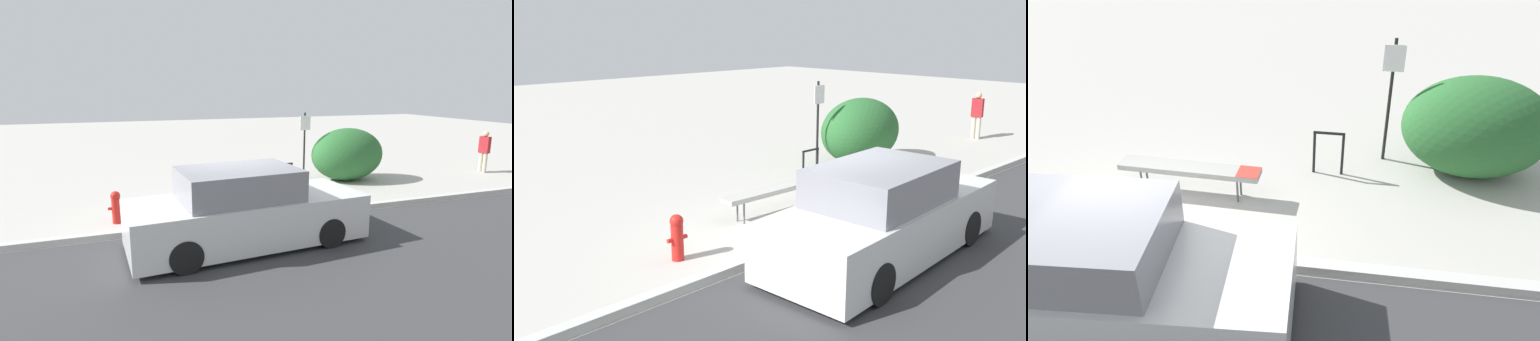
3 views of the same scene
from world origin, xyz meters
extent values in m
plane|color=#ADAAA3|center=(0.00, 0.00, 0.00)|extent=(60.00, 60.00, 0.00)
cube|color=#B7B7B2|center=(0.00, 0.00, 0.07)|extent=(60.00, 0.20, 0.13)
cylinder|color=#515156|center=(-0.48, 1.49, 0.22)|extent=(0.04, 0.04, 0.44)
cylinder|color=#515156|center=(1.18, 1.43, 0.22)|extent=(0.04, 0.04, 0.44)
cylinder|color=#515156|center=(-0.48, 1.69, 0.22)|extent=(0.04, 0.04, 0.44)
cylinder|color=#515156|center=(1.18, 1.64, 0.22)|extent=(0.04, 0.04, 0.44)
cube|color=#999993|center=(0.35, 1.56, 0.48)|extent=(2.38, 0.44, 0.09)
cube|color=red|center=(1.35, 1.53, 0.53)|extent=(0.37, 0.37, 0.01)
cylinder|color=black|center=(2.31, 2.56, 0.40)|extent=(0.05, 0.05, 0.80)
cylinder|color=black|center=(2.81, 2.56, 0.40)|extent=(0.05, 0.05, 0.80)
cylinder|color=black|center=(2.56, 2.56, 0.80)|extent=(0.55, 0.05, 0.05)
cylinder|color=black|center=(3.55, 3.23, 1.15)|extent=(0.06, 0.06, 2.30)
cube|color=white|center=(3.55, 3.19, 1.97)|extent=(0.36, 0.02, 0.46)
ellipsoid|color=#28602D|center=(5.05, 3.01, 0.89)|extent=(2.54, 1.76, 1.77)
cylinder|color=black|center=(1.49, -0.37, 0.30)|extent=(0.61, 0.22, 0.60)
cube|color=silver|center=(0.10, -1.26, 0.54)|extent=(4.77, 2.05, 0.88)
cube|color=gray|center=(-0.08, -1.28, 1.27)|extent=(2.34, 1.70, 0.61)
camera|label=1|loc=(-2.26, -8.48, 3.12)|focal=28.00mm
camera|label=2|loc=(-7.22, -6.20, 3.67)|focal=40.00mm
camera|label=3|loc=(2.95, -5.12, 4.73)|focal=35.00mm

